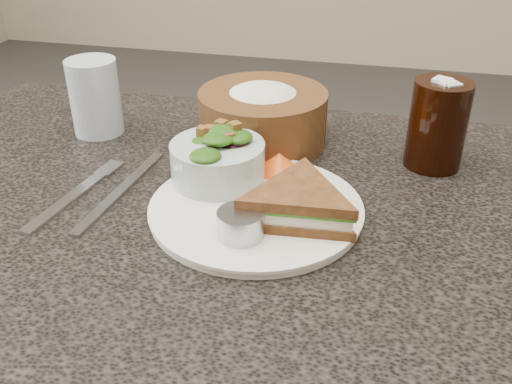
{
  "coord_description": "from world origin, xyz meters",
  "views": [
    {
      "loc": [
        0.19,
        -0.58,
        1.12
      ],
      "look_at": [
        0.05,
        -0.0,
        0.78
      ],
      "focal_mm": 40.0,
      "sensor_mm": 36.0,
      "label": 1
    }
  ],
  "objects_px": {
    "sandwich": "(298,204)",
    "bread_basket": "(263,108)",
    "salad_bowl": "(218,155)",
    "dinner_plate": "(256,209)",
    "cola_glass": "(438,121)",
    "dressing_ramekin": "(241,224)",
    "water_glass": "(95,97)"
  },
  "relations": [
    {
      "from": "cola_glass",
      "to": "bread_basket",
      "type": "bearing_deg",
      "value": 175.71
    },
    {
      "from": "sandwich",
      "to": "dressing_ramekin",
      "type": "bearing_deg",
      "value": -142.68
    },
    {
      "from": "sandwich",
      "to": "cola_glass",
      "type": "relative_size",
      "value": 1.16
    },
    {
      "from": "dressing_ramekin",
      "to": "bread_basket",
      "type": "relative_size",
      "value": 0.27
    },
    {
      "from": "salad_bowl",
      "to": "water_glass",
      "type": "height_order",
      "value": "water_glass"
    },
    {
      "from": "cola_glass",
      "to": "sandwich",
      "type": "bearing_deg",
      "value": -128.05
    },
    {
      "from": "sandwich",
      "to": "cola_glass",
      "type": "xyz_separation_m",
      "value": [
        0.16,
        0.2,
        0.04
      ]
    },
    {
      "from": "sandwich",
      "to": "bread_basket",
      "type": "height_order",
      "value": "bread_basket"
    },
    {
      "from": "dinner_plate",
      "to": "cola_glass",
      "type": "height_order",
      "value": "cola_glass"
    },
    {
      "from": "sandwich",
      "to": "dinner_plate",
      "type": "bearing_deg",
      "value": 157.76
    },
    {
      "from": "dressing_ramekin",
      "to": "bread_basket",
      "type": "xyz_separation_m",
      "value": [
        -0.04,
        0.27,
        0.03
      ]
    },
    {
      "from": "sandwich",
      "to": "bread_basket",
      "type": "relative_size",
      "value": 0.82
    },
    {
      "from": "dressing_ramekin",
      "to": "water_glass",
      "type": "relative_size",
      "value": 0.45
    },
    {
      "from": "dinner_plate",
      "to": "dressing_ramekin",
      "type": "relative_size",
      "value": 4.9
    },
    {
      "from": "dinner_plate",
      "to": "salad_bowl",
      "type": "xyz_separation_m",
      "value": [
        -0.06,
        0.05,
        0.04
      ]
    },
    {
      "from": "dressing_ramekin",
      "to": "cola_glass",
      "type": "bearing_deg",
      "value": 49.58
    },
    {
      "from": "water_glass",
      "to": "dressing_ramekin",
      "type": "bearing_deg",
      "value": -39.63
    },
    {
      "from": "bread_basket",
      "to": "water_glass",
      "type": "height_order",
      "value": "water_glass"
    },
    {
      "from": "bread_basket",
      "to": "dinner_plate",
      "type": "bearing_deg",
      "value": -79.43
    },
    {
      "from": "dinner_plate",
      "to": "dressing_ramekin",
      "type": "height_order",
      "value": "dressing_ramekin"
    },
    {
      "from": "dressing_ramekin",
      "to": "bread_basket",
      "type": "bearing_deg",
      "value": 97.67
    },
    {
      "from": "dressing_ramekin",
      "to": "water_glass",
      "type": "bearing_deg",
      "value": 140.37
    },
    {
      "from": "salad_bowl",
      "to": "cola_glass",
      "type": "height_order",
      "value": "cola_glass"
    },
    {
      "from": "salad_bowl",
      "to": "bread_basket",
      "type": "distance_m",
      "value": 0.15
    },
    {
      "from": "sandwich",
      "to": "bread_basket",
      "type": "distance_m",
      "value": 0.24
    },
    {
      "from": "salad_bowl",
      "to": "dinner_plate",
      "type": "bearing_deg",
      "value": -39.74
    },
    {
      "from": "bread_basket",
      "to": "sandwich",
      "type": "bearing_deg",
      "value": -67.24
    },
    {
      "from": "salad_bowl",
      "to": "cola_glass",
      "type": "relative_size",
      "value": 0.91
    },
    {
      "from": "bread_basket",
      "to": "water_glass",
      "type": "distance_m",
      "value": 0.26
    },
    {
      "from": "dinner_plate",
      "to": "water_glass",
      "type": "relative_size",
      "value": 2.21
    },
    {
      "from": "sandwich",
      "to": "bread_basket",
      "type": "bearing_deg",
      "value": 108.62
    },
    {
      "from": "sandwich",
      "to": "water_glass",
      "type": "distance_m",
      "value": 0.4
    }
  ]
}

